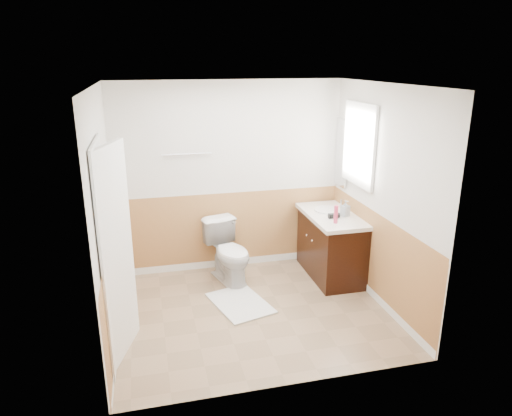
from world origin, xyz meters
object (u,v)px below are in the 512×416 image
object	(u,v)px
vanity_cabinet	(331,247)
bath_mat	(240,303)
lotion_bottle	(336,214)
toilet	(229,252)
soap_dispenser	(345,208)

from	to	relation	value
vanity_cabinet	bath_mat	bearing A→B (deg)	-159.87
vanity_cabinet	lotion_bottle	distance (m)	0.66
bath_mat	vanity_cabinet	size ratio (longest dim) A/B	0.73
bath_mat	toilet	bearing A→B (deg)	90.00
bath_mat	soap_dispenser	distance (m)	1.76
vanity_cabinet	lotion_bottle	size ratio (longest dim) A/B	5.00
toilet	vanity_cabinet	world-z (taller)	vanity_cabinet
toilet	bath_mat	bearing A→B (deg)	-105.74
toilet	bath_mat	distance (m)	0.75
toilet	soap_dispenser	world-z (taller)	soap_dispenser
bath_mat	vanity_cabinet	distance (m)	1.46
vanity_cabinet	toilet	bearing A→B (deg)	173.04
lotion_bottle	soap_dispenser	bearing A→B (deg)	44.99
bath_mat	vanity_cabinet	bearing A→B (deg)	20.13
toilet	soap_dispenser	size ratio (longest dim) A/B	3.86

